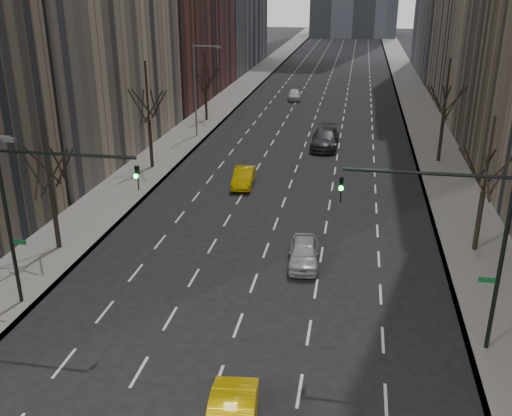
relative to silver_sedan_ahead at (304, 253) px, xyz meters
The scene contains 14 objects.
sidewalk_left 53.40m from the silver_sedan_ahead, 105.86° to the left, with size 4.50×320.00×0.15m, color slate.
sidewalk_right 52.31m from the silver_sedan_ahead, 79.08° to the left, with size 4.50×320.00×0.15m, color slate.
tree_lw_b 14.67m from the silver_sedan_ahead, behind, with size 3.36×3.50×7.82m.
tree_lw_c 21.28m from the silver_sedan_ahead, 133.03° to the left, with size 3.36×3.50×8.74m.
tree_lw_d 36.43m from the silver_sedan_ahead, 113.26° to the left, with size 3.36×3.50×7.36m.
tree_rw_b 10.66m from the silver_sedan_ahead, 19.19° to the left, with size 3.36×3.50×7.82m.
tree_rw_c 23.68m from the silver_sedan_ahead, 65.67° to the left, with size 3.36×3.50×8.74m.
traffic_mast_left 14.07m from the silver_sedan_ahead, 149.88° to the right, with size 6.69×0.39×8.00m.
traffic_mast_right 10.62m from the silver_sedan_ahead, 44.46° to the right, with size 6.69×0.39×8.00m.
streetlight_far 29.88m from the silver_sedan_ahead, 116.56° to the left, with size 2.83×0.22×9.00m.
silver_sedan_ahead is the anchor object (origin of this frame).
far_taxi 13.68m from the silver_sedan_ahead, 115.31° to the left, with size 1.46×4.19×1.38m, color #D8B004.
far_suv_grey 24.51m from the silver_sedan_ahead, 90.96° to the left, with size 2.45×6.03×1.75m, color #2E2E33.
far_car_white 47.99m from the silver_sedan_ahead, 97.16° to the left, with size 1.65×4.09×1.39m, color silver.
Camera 1 is at (4.72, -9.79, 14.61)m, focal length 40.00 mm.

